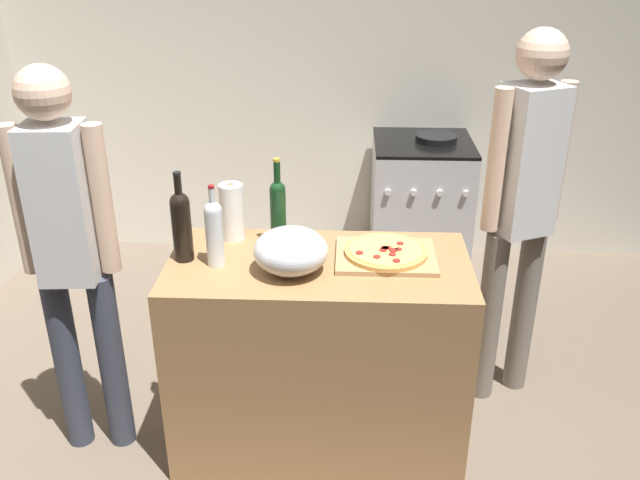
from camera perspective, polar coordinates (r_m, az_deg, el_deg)
The scene contains 13 objects.
ground_plane at distance 3.71m, azimuth -0.25°, elevation -9.78°, with size 4.70×3.30×0.02m, color #6B5B4C.
kitchen_wall_rear at distance 4.51m, azimuth 0.61°, elevation 14.81°, with size 4.70×0.10×2.60m, color silver.
counter at distance 2.93m, azimuth -0.09°, elevation -9.57°, with size 1.21×0.61×0.88m, color #9E7247.
cutting_board at distance 2.74m, azimuth 5.53°, elevation -1.35°, with size 0.40×0.32×0.02m, color tan.
pizza at distance 2.73m, azimuth 5.55°, elevation -0.96°, with size 0.33×0.33×0.03m.
mixing_bowl at distance 2.60m, azimuth -2.46°, elevation -0.91°, with size 0.29×0.29×0.18m.
paper_towel_roll at distance 2.88m, azimuth -7.40°, elevation 2.36°, with size 0.10×0.10×0.25m.
wine_bottle_clear at distance 2.66m, azimuth -8.87°, elevation 0.79°, with size 0.07×0.07×0.33m.
wine_bottle_amber at distance 2.72m, azimuth -11.56°, elevation 1.43°, with size 0.08×0.08×0.37m.
wine_bottle_green at distance 2.78m, azimuth -3.55°, elevation 2.54°, with size 0.07×0.07×0.38m.
stove at distance 4.38m, azimuth 8.34°, elevation 2.63°, with size 0.60×0.64×0.93m.
person_in_stripes at distance 2.83m, azimuth -20.28°, elevation -0.53°, with size 0.38×0.21×1.67m.
person_in_red at distance 3.10m, azimuth 16.63°, elevation 3.35°, with size 0.37×0.28×1.74m.
Camera 1 is at (0.15, -1.68, 2.12)m, focal length 38.13 mm.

